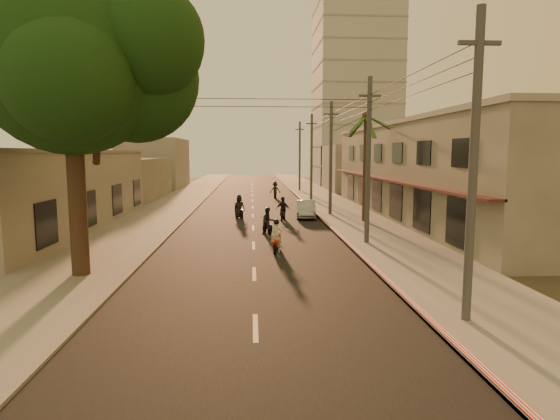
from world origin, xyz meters
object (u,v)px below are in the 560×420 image
at_px(palm_tree, 366,122).
at_px(parked_car, 306,209).
at_px(scooter_mid_a, 268,222).
at_px(scooter_mid_b, 283,210).
at_px(scooter_far_b, 275,191).
at_px(scooter_far_a, 239,208).
at_px(scooter_red, 276,238).
at_px(broadleaf_tree, 82,62).

height_order(palm_tree, parked_car, palm_tree).
bearing_deg(scooter_mid_a, scooter_mid_b, 60.05).
xyz_separation_m(scooter_mid_b, scooter_far_b, (0.28, 16.77, 0.06)).
relative_size(palm_tree, scooter_far_a, 4.50).
distance_m(scooter_mid_b, parked_car, 2.38).
relative_size(scooter_far_a, parked_car, 0.44).
relative_size(scooter_far_b, parked_car, 0.47).
distance_m(scooter_mid_a, scooter_mid_b, 5.94).
distance_m(palm_tree, scooter_mid_a, 10.53).
bearing_deg(scooter_far_b, scooter_red, -90.46).
bearing_deg(scooter_mid_b, palm_tree, -2.96).
bearing_deg(parked_car, scooter_mid_b, -137.51).
bearing_deg(scooter_far_b, palm_tree, -70.77).
bearing_deg(scooter_far_b, scooter_mid_a, -91.72).
distance_m(palm_tree, scooter_far_b, 19.93).
bearing_deg(palm_tree, scooter_far_a, 162.89).
distance_m(broadleaf_tree, scooter_mid_b, 19.16).
bearing_deg(broadleaf_tree, palm_tree, 43.48).
bearing_deg(scooter_mid_b, scooter_red, -85.52).
bearing_deg(scooter_mid_a, parked_car, 48.99).
distance_m(scooter_mid_b, scooter_far_a, 3.57).
xyz_separation_m(scooter_mid_a, scooter_far_a, (-1.95, 7.25, 0.06)).
bearing_deg(palm_tree, scooter_red, -124.99).
relative_size(scooter_red, scooter_far_b, 0.88).
bearing_deg(scooter_red, scooter_far_b, 98.60).
height_order(broadleaf_tree, scooter_mid_b, broadleaf_tree).
height_order(palm_tree, scooter_red, palm_tree).
bearing_deg(scooter_mid_b, broadleaf_tree, -110.24).
bearing_deg(palm_tree, broadleaf_tree, -136.52).
height_order(palm_tree, scooter_far_b, palm_tree).
bearing_deg(scooter_mid_b, scooter_far_b, 98.96).
relative_size(palm_tree, scooter_mid_b, 4.54).
bearing_deg(scooter_mid_a, palm_tree, 14.93).
bearing_deg(scooter_red, scooter_mid_b, 95.91).
relative_size(scooter_mid_a, parked_car, 0.40).
bearing_deg(scooter_far_b, broadleaf_tree, -103.61).
distance_m(broadleaf_tree, scooter_mid_a, 14.28).
relative_size(scooter_mid_b, scooter_far_b, 0.93).
height_order(scooter_mid_a, scooter_far_b, scooter_far_b).
height_order(palm_tree, scooter_mid_b, palm_tree).
relative_size(palm_tree, scooter_red, 4.77).
height_order(scooter_red, scooter_mid_a, scooter_red).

